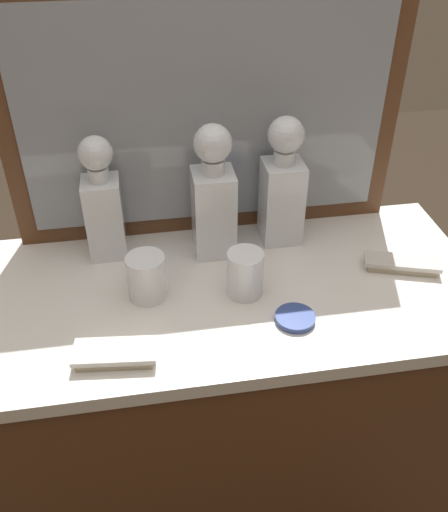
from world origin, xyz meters
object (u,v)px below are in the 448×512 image
crystal_decanter_center (104,210)px  crystal_tumbler_rear (147,279)px  silver_brush_center (402,264)px  porcelain_dish (295,318)px  crystal_tumbler_right (245,275)px  silver_brush_rear (115,354)px  crystal_decanter_right (282,192)px  crystal_decanter_far_left (213,204)px

crystal_decanter_center → crystal_tumbler_rear: crystal_decanter_center is taller
crystal_tumbler_rear → silver_brush_center: (0.54, 0.00, -0.03)m
porcelain_dish → silver_brush_center: bearing=24.0°
crystal_tumbler_right → porcelain_dish: bearing=-51.2°
crystal_decanter_center → crystal_tumbler_right: (0.27, -0.19, -0.07)m
silver_brush_rear → crystal_decanter_right: bearing=40.8°
crystal_decanter_center → crystal_tumbler_rear: (0.08, -0.17, -0.07)m
crystal_decanter_right → crystal_tumbler_rear: 0.36m
crystal_tumbler_right → silver_brush_rear: size_ratio=0.64×
silver_brush_rear → porcelain_dish: size_ratio=1.96×
crystal_decanter_center → silver_brush_center: (0.61, -0.16, -0.10)m
crystal_tumbler_rear → porcelain_dish: crystal_tumbler_rear is taller
crystal_tumbler_rear → porcelain_dish: size_ratio=1.22×
porcelain_dish → crystal_decanter_far_left: bearing=115.1°
crystal_decanter_far_left → crystal_decanter_center: 0.23m
crystal_decanter_center → porcelain_dish: (0.35, -0.28, -0.10)m
crystal_decanter_far_left → porcelain_dish: crystal_decanter_far_left is taller
silver_brush_rear → porcelain_dish: (0.34, 0.04, -0.01)m
crystal_decanter_right → silver_brush_rear: size_ratio=1.92×
silver_brush_center → silver_brush_rear: (-0.60, -0.16, 0.00)m
crystal_tumbler_right → crystal_decanter_right: bearing=57.4°
crystal_decanter_center → crystal_tumbler_right: 0.33m
crystal_decanter_center → silver_brush_rear: crystal_decanter_center is taller
crystal_decanter_center → silver_brush_center: bearing=-15.0°
crystal_tumbler_right → silver_brush_rear: crystal_tumbler_right is taller
crystal_decanter_center → silver_brush_center: crystal_decanter_center is taller
crystal_decanter_far_left → crystal_tumbler_rear: size_ratio=3.15×
crystal_decanter_right → silver_brush_rear: crystal_decanter_right is taller
crystal_decanter_far_left → porcelain_dish: (0.12, -0.25, -0.11)m
crystal_decanter_right → porcelain_dish: 0.30m
crystal_decanter_far_left → crystal_tumbler_rear: (-0.15, -0.14, -0.08)m
crystal_decanter_far_left → porcelain_dish: 0.30m
silver_brush_center → porcelain_dish: silver_brush_center is taller
crystal_tumbler_right → crystal_decanter_center: bearing=145.5°
crystal_tumbler_rear → silver_brush_center: 0.54m
crystal_decanter_far_left → silver_brush_rear: crystal_decanter_far_left is taller
crystal_decanter_far_left → crystal_decanter_center: crystal_decanter_far_left is taller
silver_brush_rear → crystal_decanter_far_left: bearing=53.8°
crystal_tumbler_right → silver_brush_center: crystal_tumbler_right is taller
crystal_decanter_right → crystal_tumbler_right: crystal_decanter_right is taller
crystal_decanter_center → crystal_tumbler_right: crystal_decanter_center is taller
crystal_decanter_far_left → crystal_decanter_right: crystal_decanter_far_left is taller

